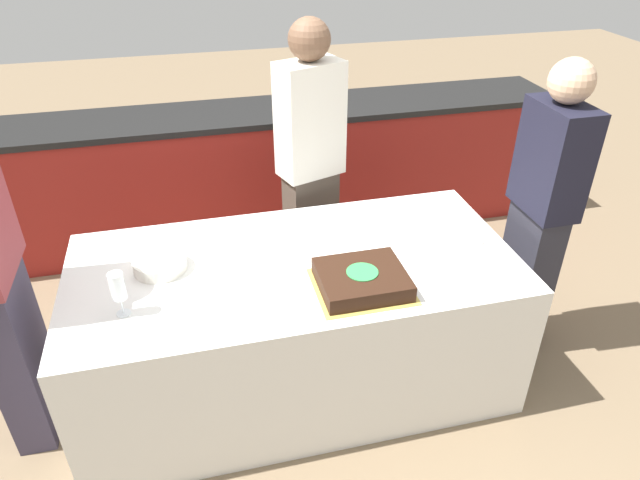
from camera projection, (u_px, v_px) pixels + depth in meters
name	position (u px, v px, depth m)	size (l,w,h in m)	color
ground_plane	(298.00, 377.00, 3.00)	(14.00, 14.00, 0.00)	#7A664C
back_counter	(251.00, 173.00, 4.04)	(4.40, 0.58, 0.92)	maroon
dining_table	(296.00, 324.00, 2.80)	(2.05, 0.98, 0.74)	white
cake	(362.00, 280.00, 2.43)	(0.41, 0.36, 0.08)	gold
plate_stack	(160.00, 264.00, 2.54)	(0.24, 0.24, 0.06)	white
wine_glass	(118.00, 287.00, 2.22)	(0.06, 0.06, 0.20)	white
side_plate_near_cake	(333.00, 249.00, 2.70)	(0.19, 0.19, 0.00)	white
side_plate_right_edge	(465.00, 238.00, 2.78)	(0.19, 0.19, 0.00)	white
utensil_pile	(363.00, 301.00, 2.35)	(0.15, 0.09, 0.02)	white
person_cutting_cake	(311.00, 165.00, 3.17)	(0.39, 0.30, 1.66)	#4C4238
person_seated_right	(540.00, 213.00, 2.81)	(0.20, 0.35, 1.58)	#282833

